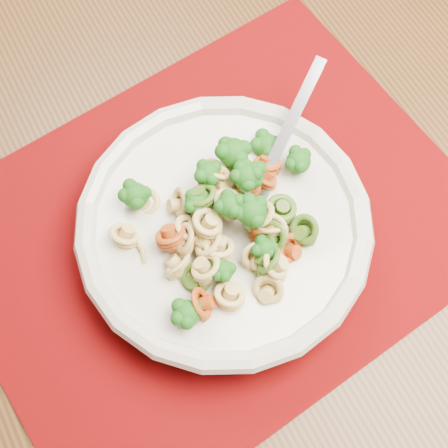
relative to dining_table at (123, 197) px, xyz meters
name	(u,v)px	position (x,y,z in m)	size (l,w,h in m)	color
dining_table	(123,197)	(0.00, 0.00, 0.00)	(1.39, 0.90, 0.69)	#523417
placemat	(215,228)	(0.06, -0.12, 0.09)	(0.49, 0.38, 0.00)	#640405
pasta_bowl	(224,228)	(0.06, -0.14, 0.13)	(0.28, 0.28, 0.05)	beige
pasta_broccoli_heap	(224,221)	(0.06, -0.14, 0.14)	(0.23, 0.23, 0.06)	tan
fork	(260,187)	(0.11, -0.12, 0.14)	(0.19, 0.02, 0.01)	silver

